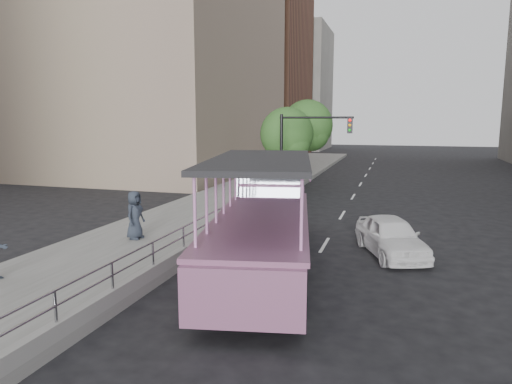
{
  "coord_description": "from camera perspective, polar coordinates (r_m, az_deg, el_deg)",
  "views": [
    {
      "loc": [
        3.56,
        -13.39,
        4.85
      ],
      "look_at": [
        -1.11,
        1.71,
        2.36
      ],
      "focal_mm": 32.0,
      "sensor_mm": 36.0,
      "label": 1
    }
  ],
  "objects": [
    {
      "name": "ground",
      "position": [
        14.67,
        2.21,
        -10.34
      ],
      "size": [
        160.0,
        160.0,
        0.0
      ],
      "primitive_type": "plane",
      "color": "black"
    },
    {
      "name": "sidewalk",
      "position": [
        25.6,
        -4.44,
        -1.64
      ],
      "size": [
        5.5,
        80.0,
        0.3
      ],
      "primitive_type": "cube",
      "color": "#979892",
      "rests_on": "ground"
    },
    {
      "name": "kerb_wall",
      "position": [
        17.33,
        -6.1,
        -5.69
      ],
      "size": [
        0.24,
        30.0,
        0.36
      ],
      "primitive_type": "cube",
      "color": "#989893",
      "rests_on": "sidewalk"
    },
    {
      "name": "guardrail",
      "position": [
        17.18,
        -6.14,
        -3.55
      ],
      "size": [
        0.07,
        22.0,
        0.71
      ],
      "color": "#9C9DA1",
      "rests_on": "kerb_wall"
    },
    {
      "name": "duck_boat",
      "position": [
        15.29,
        1.05,
        -4.11
      ],
      "size": [
        4.87,
        11.58,
        3.75
      ],
      "color": "black",
      "rests_on": "ground"
    },
    {
      "name": "car",
      "position": [
        17.24,
        16.52,
        -5.29
      ],
      "size": [
        3.09,
        4.52,
        1.43
      ],
      "primitive_type": "imported",
      "rotation": [
        0.0,
        0.0,
        0.37
      ],
      "color": "white",
      "rests_on": "ground"
    },
    {
      "name": "pedestrian_far",
      "position": [
        18.21,
        -14.91,
        -2.79
      ],
      "size": [
        0.63,
        0.94,
        1.87
      ],
      "primitive_type": "imported",
      "rotation": [
        0.0,
        0.0,
        1.53
      ],
      "color": "#2A313D",
      "rests_on": "sidewalk"
    },
    {
      "name": "parking_sign",
      "position": [
        24.4,
        2.32,
        1.54
      ],
      "size": [
        0.22,
        0.58,
        2.7
      ],
      "color": "black",
      "rests_on": "ground"
    },
    {
      "name": "traffic_signal",
      "position": [
        26.45,
        5.72,
        5.99
      ],
      "size": [
        4.2,
        0.32,
        5.2
      ],
      "color": "black",
      "rests_on": "ground"
    },
    {
      "name": "street_tree_near",
      "position": [
        30.12,
        4.04,
        6.98
      ],
      "size": [
        3.52,
        3.52,
        5.72
      ],
      "color": "#3E281C",
      "rests_on": "ground"
    },
    {
      "name": "street_tree_far",
      "position": [
        35.94,
        6.57,
        8.04
      ],
      "size": [
        3.97,
        3.97,
        6.45
      ],
      "color": "#3E281C",
      "rests_on": "ground"
    },
    {
      "name": "midrise_brick",
      "position": [
        65.57,
        -2.24,
        16.1
      ],
      "size": [
        18.0,
        16.0,
        26.0
      ],
      "primitive_type": "cube",
      "color": "brown",
      "rests_on": "ground"
    },
    {
      "name": "midrise_stone_b",
      "position": [
        79.98,
        3.07,
        12.64
      ],
      "size": [
        16.0,
        14.0,
        20.0
      ],
      "primitive_type": "cube",
      "color": "gray",
      "rests_on": "ground"
    }
  ]
}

